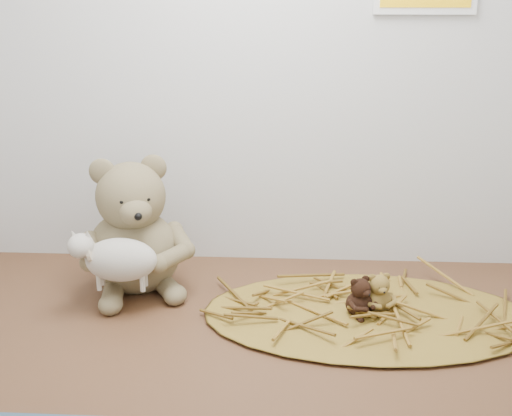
# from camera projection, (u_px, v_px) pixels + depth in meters

# --- Properties ---
(alcove_shell) EXTENTS (1.20, 0.60, 0.90)m
(alcove_shell) POSITION_uv_depth(u_px,v_px,m) (250.00, 41.00, 0.98)
(alcove_shell) COLOR #442817
(alcove_shell) RESTS_ON ground
(straw_bed) EXTENTS (0.56, 0.32, 0.01)m
(straw_bed) POSITION_uv_depth(u_px,v_px,m) (368.00, 314.00, 1.08)
(straw_bed) COLOR brown
(straw_bed) RESTS_ON shelf_floor
(main_teddy) EXTENTS (0.27, 0.27, 0.25)m
(main_teddy) POSITION_uv_depth(u_px,v_px,m) (132.00, 225.00, 1.15)
(main_teddy) COLOR olive
(main_teddy) RESTS_ON shelf_floor
(toy_lamb) EXTENTS (0.16, 0.10, 0.10)m
(toy_lamb) POSITION_uv_depth(u_px,v_px,m) (121.00, 260.00, 1.08)
(toy_lamb) COLOR beige
(toy_lamb) RESTS_ON main_teddy
(mini_teddy_tan) EXTENTS (0.07, 0.07, 0.07)m
(mini_teddy_tan) POSITION_uv_depth(u_px,v_px,m) (379.00, 291.00, 1.07)
(mini_teddy_tan) COLOR olive
(mini_teddy_tan) RESTS_ON straw_bed
(mini_teddy_brown) EXTENTS (0.08, 0.08, 0.07)m
(mini_teddy_brown) POSITION_uv_depth(u_px,v_px,m) (360.00, 295.00, 1.06)
(mini_teddy_brown) COLOR black
(mini_teddy_brown) RESTS_ON straw_bed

